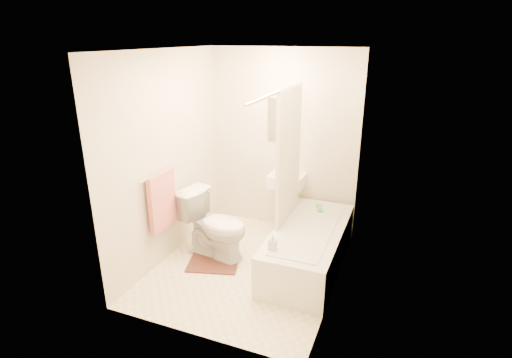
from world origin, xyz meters
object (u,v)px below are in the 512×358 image
at_px(sink, 286,200).
at_px(bath_mat, 213,263).
at_px(toilet, 216,225).
at_px(soap_bottle, 272,242).
at_px(bathtub, 309,247).

xyz_separation_m(sink, bath_mat, (-0.52, -1.15, -0.43)).
xyz_separation_m(toilet, soap_bottle, (0.86, -0.40, 0.16)).
relative_size(toilet, sink, 0.92).
bearing_deg(soap_bottle, bathtub, 68.70).
distance_m(bathtub, soap_bottle, 0.72).
height_order(toilet, bathtub, toilet).
xyz_separation_m(sink, bathtub, (0.51, -0.76, -0.21)).
xyz_separation_m(bathtub, bath_mat, (-1.04, -0.39, -0.23)).
height_order(bathtub, soap_bottle, soap_bottle).
height_order(bath_mat, soap_bottle, soap_bottle).
bearing_deg(toilet, bath_mat, -154.48).
bearing_deg(sink, soap_bottle, -77.59).
bearing_deg(bath_mat, soap_bottle, -14.67).
height_order(sink, bathtub, sink).
height_order(sink, soap_bottle, sink).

